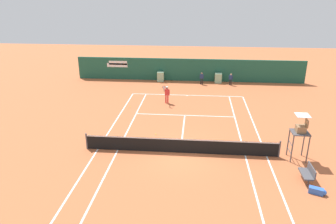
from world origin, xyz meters
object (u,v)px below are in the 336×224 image
player_bench (308,173)px  tennis_ball_mid_court (229,103)px  player_on_baseline (167,93)px  ball_kid_right_post (202,78)px  umpire_chair (301,131)px  equipment_bag (318,191)px  tennis_ball_by_sideline (130,107)px  tennis_ball_near_service_line (156,134)px  ball_kid_centre_post (231,79)px

player_bench → tennis_ball_mid_court: size_ratio=17.80×
tennis_ball_mid_court → player_on_baseline: bearing=-174.7°
tennis_ball_mid_court → ball_kid_right_post: bearing=112.9°
umpire_chair → ball_kid_right_post: umpire_chair is taller
player_bench → ball_kid_right_post: bearing=16.9°
umpire_chair → equipment_bag: size_ratio=3.36×
umpire_chair → tennis_ball_by_sideline: umpire_chair is taller
equipment_bag → umpire_chair: bearing=91.2°
ball_kid_right_post → tennis_ball_by_sideline: size_ratio=19.13×
tennis_ball_by_sideline → tennis_ball_near_service_line: same height
umpire_chair → tennis_ball_mid_court: size_ratio=41.85×
player_bench → ball_kid_centre_post: bearing=7.6°
player_on_baseline → tennis_ball_by_sideline: player_on_baseline is taller
tennis_ball_mid_court → tennis_ball_near_service_line: (-5.74, -7.25, 0.00)m
tennis_ball_by_sideline → player_bench: bearing=-41.8°
ball_kid_centre_post → ball_kid_right_post: bearing=8.5°
tennis_ball_by_sideline → tennis_ball_near_service_line: 6.13m
ball_kid_centre_post → tennis_ball_mid_court: bearing=92.8°
tennis_ball_near_service_line → equipment_bag: bearing=-34.8°
player_bench → tennis_ball_by_sideline: player_bench is taller
player_bench → ball_kid_centre_post: 18.34m
equipment_bag → ball_kid_right_post: size_ratio=0.65×
player_bench → ball_kid_right_post: 18.99m
equipment_bag → tennis_ball_mid_court: size_ratio=12.47×
player_on_baseline → tennis_ball_mid_court: 5.71m
equipment_bag → player_on_baseline: 15.69m
ball_kid_right_post → tennis_ball_near_service_line: size_ratio=19.13×
player_bench → equipment_bag: size_ratio=1.43×
player_bench → equipment_bag: player_bench is taller
tennis_ball_near_service_line → ball_kid_centre_post: bearing=64.2°
player_on_baseline → tennis_ball_by_sideline: (-3.06, -1.34, -0.90)m
tennis_ball_near_service_line → ball_kid_right_post: bearing=76.0°
ball_kid_centre_post → tennis_ball_near_service_line: (-6.33, -13.12, -0.68)m
player_bench → umpire_chair: bearing=-2.6°
umpire_chair → tennis_ball_near_service_line: (-8.88, 2.63, -1.83)m
ball_kid_right_post → tennis_ball_near_service_line: ball_kid_right_post is taller
tennis_ball_mid_court → tennis_ball_by_sideline: 8.87m
player_on_baseline → ball_kid_centre_post: player_on_baseline is taller
player_on_baseline → ball_kid_right_post: bearing=-118.2°
ball_kid_right_post → tennis_ball_mid_court: (2.47, -5.87, -0.72)m
tennis_ball_by_sideline → tennis_ball_near_service_line: (2.93, -5.39, 0.00)m
umpire_chair → player_bench: bearing=177.4°
player_bench → equipment_bag: 1.22m
tennis_ball_mid_court → tennis_ball_near_service_line: bearing=-128.4°
player_on_baseline → ball_kid_centre_post: bearing=-136.2°
player_on_baseline → tennis_ball_near_service_line: player_on_baseline is taller
player_on_baseline → ball_kid_right_post: size_ratio=1.36×
ball_kid_centre_post → ball_kid_right_post: ball_kid_right_post is taller
umpire_chair → ball_kid_right_post: size_ratio=2.19×
player_on_baseline → tennis_ball_near_service_line: bearing=86.9°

